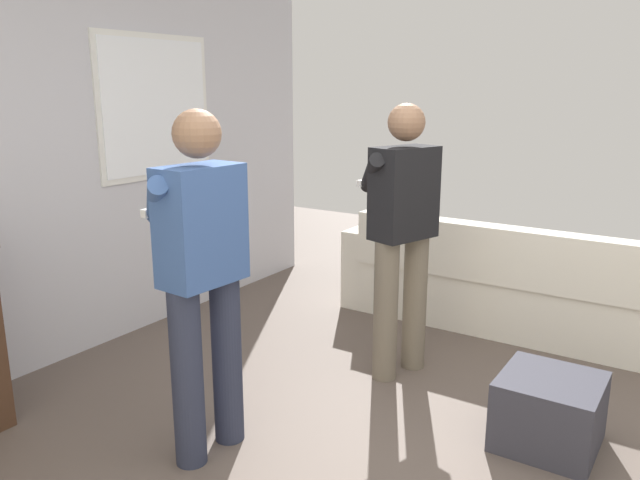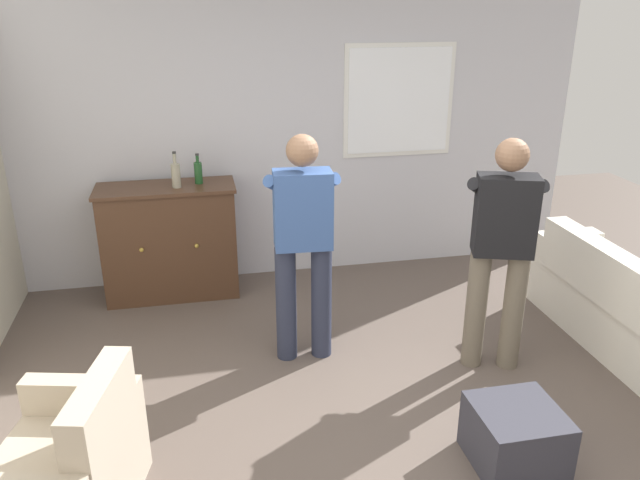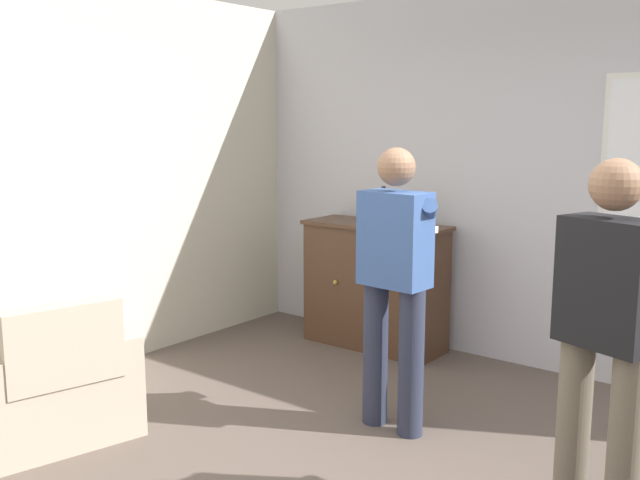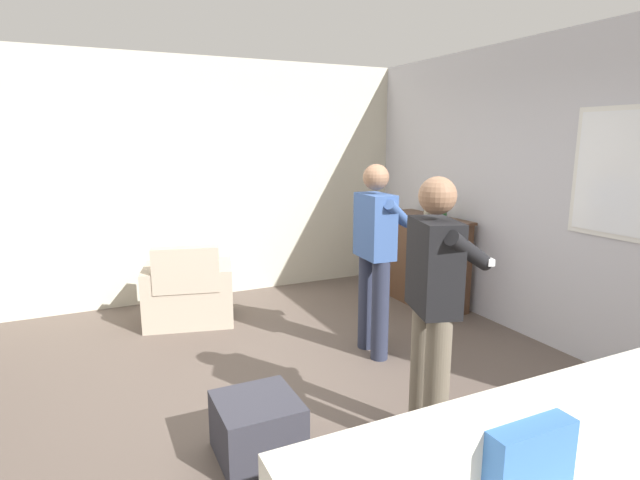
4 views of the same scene
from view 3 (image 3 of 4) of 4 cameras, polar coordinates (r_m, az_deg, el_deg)
The scene contains 8 objects.
wall_back_with_window at distance 5.40m, azimuth 18.39°, elevation 4.58°, with size 5.20×0.15×2.80m.
wall_side_left at distance 5.12m, azimuth -23.72°, elevation 3.94°, with size 0.12×5.20×2.80m, color beige.
armchair at distance 4.46m, azimuth -20.56°, elevation -11.29°, with size 0.83×1.01×0.85m.
sideboard_cabinet at distance 5.80m, azimuth 4.42°, elevation -3.61°, with size 1.18×0.49×1.02m.
bottle_wine_green at distance 5.60m, azimuth 5.08°, elevation 2.32°, with size 0.08×0.08×0.31m.
bottle_liquor_amber at distance 5.57m, azimuth 7.15°, elevation 2.13°, with size 0.07×0.07×0.26m.
person_standing_left at distance 4.17m, azimuth 6.06°, elevation -2.85°, with size 0.56×0.49×1.68m.
person_standing_right at distance 3.30m, azimuth 22.01°, elevation -6.86°, with size 0.53×0.52×1.68m.
Camera 3 is at (1.84, -2.41, 1.83)m, focal length 40.00 mm.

